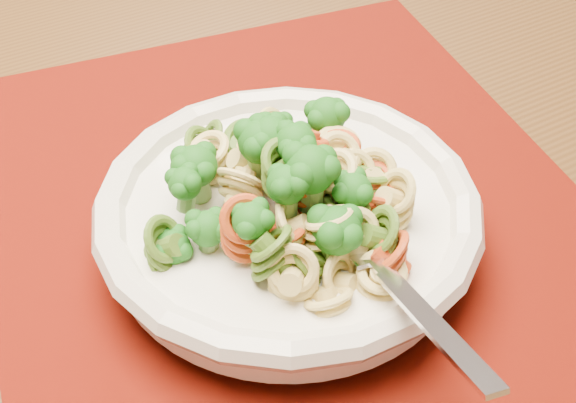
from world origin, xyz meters
The scene contains 5 objects.
dining_table centered at (0.38, -0.19, 0.59)m, with size 1.49×1.26×0.69m.
placemat centered at (0.34, -0.26, 0.69)m, with size 0.49×0.38×0.00m, color #5C1003.
pasta_bowl centered at (0.34, -0.28, 0.72)m, with size 0.23×0.23×0.04m.
pasta_broccoli_heap centered at (0.34, -0.28, 0.74)m, with size 0.20×0.20×0.06m, color tan, non-canonical shape.
fork centered at (0.40, -0.29, 0.74)m, with size 0.19×0.02×0.01m, color silver, non-canonical shape.
Camera 1 is at (0.54, -0.56, 1.06)m, focal length 50.00 mm.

